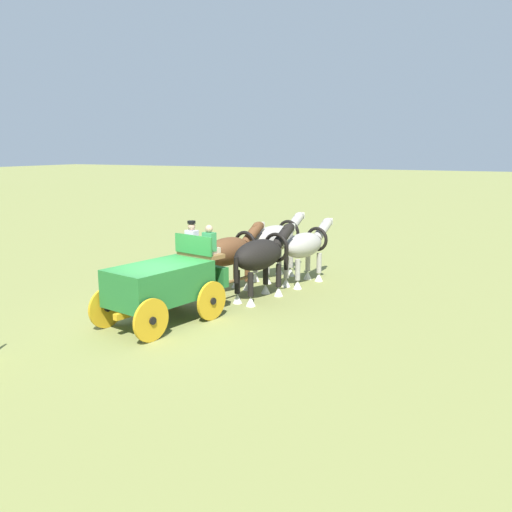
{
  "coord_description": "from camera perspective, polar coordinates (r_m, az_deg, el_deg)",
  "views": [
    {
      "loc": [
        -11.83,
        -8.77,
        4.8
      ],
      "look_at": [
        4.37,
        -0.8,
        1.2
      ],
      "focal_mm": 38.31,
      "sensor_mm": 36.0,
      "label": 1
    }
  ],
  "objects": [
    {
      "name": "draft_horse_rear_off",
      "position": [
        17.37,
        0.53,
        0.02
      ],
      "size": [
        3.12,
        1.37,
        2.29
      ],
      "color": "black",
      "rests_on": "ground"
    },
    {
      "name": "draft_horse_lead_near",
      "position": [
        20.18,
        2.08,
        1.71
      ],
      "size": [
        3.14,
        1.38,
        2.33
      ],
      "color": "#9E998E",
      "rests_on": "ground"
    },
    {
      "name": "draft_horse_rear_near",
      "position": [
        18.18,
        -2.72,
        0.37
      ],
      "size": [
        3.09,
        1.34,
        2.23
      ],
      "color": "brown",
      "rests_on": "ground"
    },
    {
      "name": "draft_horse_lead_off",
      "position": [
        19.49,
        5.2,
        1.01
      ],
      "size": [
        3.02,
        1.27,
        2.21
      ],
      "color": "#9E998E",
      "rests_on": "ground"
    },
    {
      "name": "show_wagon",
      "position": [
        15.28,
        -9.58,
        -2.74
      ],
      "size": [
        5.76,
        2.51,
        2.67
      ],
      "color": "#236B2D",
      "rests_on": "ground"
    },
    {
      "name": "ground_plane",
      "position": [
        15.49,
        -9.91,
        -6.95
      ],
      "size": [
        220.0,
        220.0,
        0.0
      ],
      "primitive_type": "plane",
      "color": "olive"
    }
  ]
}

